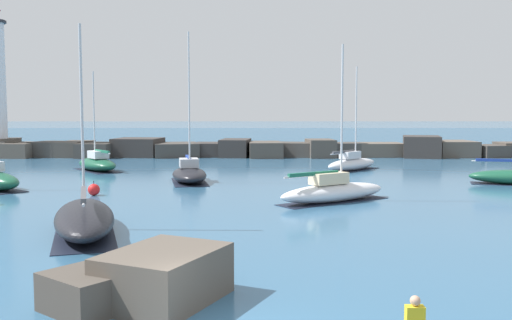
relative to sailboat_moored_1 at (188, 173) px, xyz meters
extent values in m
cube|color=#235175|center=(3.89, 83.86, -0.65)|extent=(400.00, 116.00, 0.01)
cube|color=#4C443D|center=(-24.46, 24.33, 0.39)|extent=(4.29, 4.62, 2.10)
cube|color=brown|center=(-21.63, 23.54, 0.16)|extent=(3.53, 5.67, 1.63)
cube|color=#423D38|center=(-18.92, 24.04, 0.22)|extent=(3.97, 4.60, 1.74)
cube|color=#4C443D|center=(-16.12, 24.27, 0.23)|extent=(3.55, 5.66, 1.76)
cube|color=#423D38|center=(-13.04, 23.21, 0.16)|extent=(4.21, 5.60, 1.64)
cube|color=#383330|center=(-8.73, 24.28, 0.40)|extent=(5.58, 5.55, 2.11)
cube|color=#423D38|center=(-4.37, 24.19, 0.13)|extent=(5.91, 6.36, 1.57)
cube|color=#383330|center=(-0.62, 24.59, 0.13)|extent=(3.47, 4.71, 1.58)
cube|color=#383330|center=(2.48, 24.11, 0.35)|extent=(3.67, 5.54, 2.00)
cube|color=#4C443D|center=(5.87, 23.59, 0.20)|extent=(4.05, 5.81, 1.72)
cube|color=#423D38|center=(9.28, 24.12, 0.16)|extent=(5.66, 4.91, 1.62)
cube|color=#4C443D|center=(12.21, 23.34, 0.35)|extent=(3.22, 4.75, 2.01)
cube|color=#423D38|center=(15.14, 23.71, 0.16)|extent=(4.53, 4.05, 1.62)
cube|color=brown|center=(19.19, 24.45, 0.12)|extent=(5.21, 4.51, 1.56)
cube|color=#383330|center=(23.73, 23.38, 0.55)|extent=(5.16, 6.23, 2.40)
cube|color=brown|center=(27.69, 24.41, 0.25)|extent=(4.50, 5.63, 1.80)
cube|color=#423D38|center=(31.58, 23.59, 0.03)|extent=(3.77, 4.32, 1.37)
cube|color=#4C443D|center=(34.47, 24.40, 0.15)|extent=(3.10, 4.31, 1.61)
cube|color=#4C443D|center=(1.16, -26.17, -0.15)|extent=(4.01, 4.30, 1.01)
cube|color=brown|center=(2.40, -26.30, 0.05)|extent=(3.70, 4.08, 1.41)
cylinder|color=#BCBCC1|center=(22.21, -1.06, 0.95)|extent=(3.63, 1.21, 0.10)
cube|color=navy|center=(22.21, -1.06, 1.05)|extent=(3.12, 1.14, 0.20)
ellipsoid|color=black|center=(0.01, -0.03, -0.11)|extent=(3.51, 6.23, 1.08)
cube|color=black|center=(0.01, -0.03, -0.64)|extent=(3.40, 5.94, 0.03)
cube|color=#B2B2B7|center=(-0.05, 0.26, 0.75)|extent=(1.65, 1.99, 0.64)
cylinder|color=silver|center=(0.09, -0.46, 5.28)|extent=(0.12, 0.12, 9.70)
cylinder|color=#BCBCC1|center=(-0.22, 1.12, 0.98)|extent=(0.71, 3.19, 0.10)
cube|color=navy|center=(-0.22, 1.12, 1.08)|extent=(0.72, 2.74, 0.20)
ellipsoid|color=white|center=(9.32, -9.04, -0.13)|extent=(7.19, 5.64, 1.05)
cube|color=black|center=(9.32, -9.04, -0.64)|extent=(6.86, 5.40, 0.03)
cube|color=beige|center=(9.01, -9.25, 0.72)|extent=(2.41, 2.06, 0.64)
cylinder|color=silver|center=(9.79, -8.73, 4.35)|extent=(0.12, 0.12, 7.90)
cylinder|color=#BCBCC1|center=(8.08, -9.88, 0.95)|extent=(3.46, 2.37, 0.10)
cube|color=#1E664C|center=(8.08, -9.88, 1.05)|extent=(3.01, 2.11, 0.20)
ellipsoid|color=#195138|center=(-9.02, 8.18, -0.09)|extent=(5.55, 6.33, 1.12)
cube|color=black|center=(-9.02, 8.18, -0.64)|extent=(5.32, 6.06, 0.03)
cube|color=silver|center=(-8.84, 7.94, 0.79)|extent=(2.13, 2.25, 0.64)
cylinder|color=silver|center=(-9.30, 8.55, 4.23)|extent=(0.12, 0.12, 7.52)
cylinder|color=#BCBCC1|center=(-8.28, 7.20, 1.02)|extent=(2.10, 2.78, 0.10)
cube|color=#1E664C|center=(-8.28, 7.20, 1.12)|extent=(1.88, 2.43, 0.20)
ellipsoid|color=silver|center=(13.34, 8.55, -0.13)|extent=(5.96, 6.40, 1.05)
cube|color=black|center=(13.34, 8.55, -0.64)|extent=(5.70, 6.11, 0.03)
cube|color=silver|center=(13.11, 8.28, 0.71)|extent=(2.12, 2.21, 0.64)
cylinder|color=silver|center=(13.69, 8.94, 4.41)|extent=(0.12, 0.12, 8.04)
cylinder|color=#BCBCC1|center=(12.41, 7.50, 0.94)|extent=(2.64, 2.95, 0.10)
cube|color=#4C4C51|center=(12.41, 7.50, 1.04)|extent=(2.33, 2.58, 0.20)
ellipsoid|color=black|center=(-2.43, -17.43, -0.05)|extent=(4.69, 8.52, 1.22)
cube|color=black|center=(-2.43, -17.43, -0.64)|extent=(4.52, 8.12, 0.03)
cylinder|color=silver|center=(-2.61, -16.84, 4.38)|extent=(0.12, 0.12, 7.64)
cylinder|color=#BCBCC1|center=(-1.96, -18.99, 1.11)|extent=(1.38, 4.33, 0.10)
cube|color=#4C4C51|center=(-1.96, -18.99, 1.21)|extent=(1.29, 3.71, 0.20)
sphere|color=red|center=(-5.09, -6.67, -0.29)|extent=(0.73, 0.73, 0.73)
cylinder|color=black|center=(-5.09, -6.67, 0.17)|extent=(0.04, 0.04, 0.20)
sphere|color=tan|center=(7.96, -30.59, 0.82)|extent=(0.21, 0.21, 0.21)
camera|label=1|loc=(4.88, -41.35, 4.47)|focal=40.00mm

